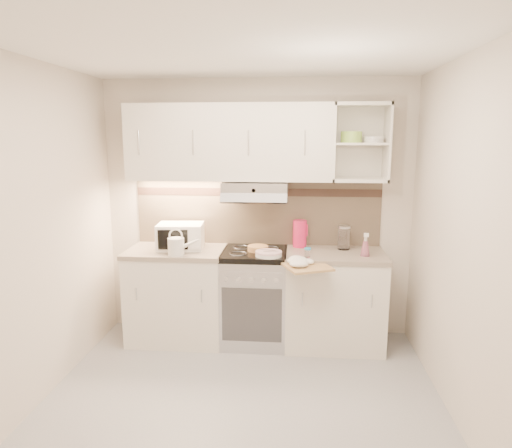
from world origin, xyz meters
name	(u,v)px	position (x,y,z in m)	size (l,w,h in m)	color
ground	(241,405)	(0.00, 0.00, 0.00)	(3.00, 3.00, 0.00)	#979699
room_shell	(246,181)	(0.00, 0.37, 1.63)	(3.04, 2.84, 2.52)	beige
base_cabinet_left	(178,296)	(-0.75, 1.10, 0.43)	(0.90, 0.60, 0.86)	silver
worktop_left	(176,251)	(-0.75, 1.10, 0.88)	(0.92, 0.62, 0.04)	gray
base_cabinet_right	(334,301)	(0.75, 1.10, 0.43)	(0.90, 0.60, 0.86)	silver
worktop_right	(335,255)	(0.75, 1.10, 0.88)	(0.92, 0.62, 0.04)	gray
electric_range	(255,296)	(0.00, 1.10, 0.45)	(0.60, 0.60, 0.90)	#B7B7BC
microwave	(180,236)	(-0.71, 1.14, 1.02)	(0.45, 0.35, 0.24)	white
watering_can	(177,246)	(-0.68, 0.88, 0.99)	(0.29, 0.15, 0.25)	silver
plate_stack	(269,254)	(0.14, 0.92, 0.92)	(0.24, 0.24, 0.05)	silver
bread_loaf	(258,248)	(0.03, 1.10, 0.92)	(0.19, 0.19, 0.05)	#A16F49
pink_pitcher	(300,233)	(0.42, 1.30, 1.03)	(0.14, 0.13, 0.26)	#D71C50
glass_jar	(344,237)	(0.84, 1.24, 1.01)	(0.12, 0.12, 0.23)	white
spice_jar	(308,252)	(0.49, 0.92, 0.94)	(0.06, 0.06, 0.09)	silver
spray_bottle	(365,246)	(1.01, 1.00, 0.99)	(0.08, 0.08, 0.22)	pink
cutting_board	(308,267)	(0.49, 0.70, 0.87)	(0.36, 0.32, 0.02)	tan
dish_towel	(302,261)	(0.44, 0.72, 0.91)	(0.25, 0.21, 0.07)	silver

